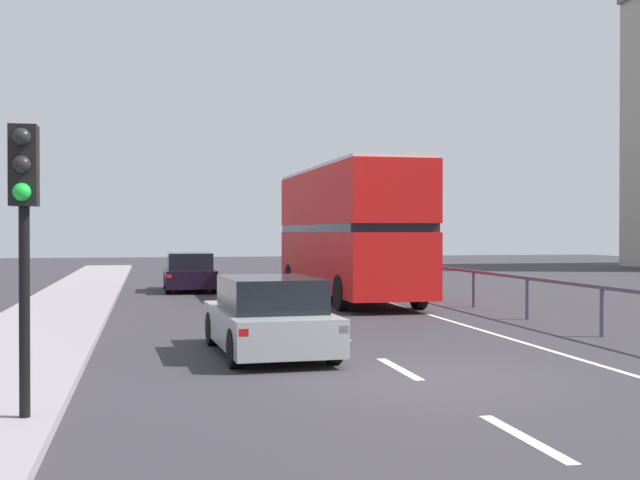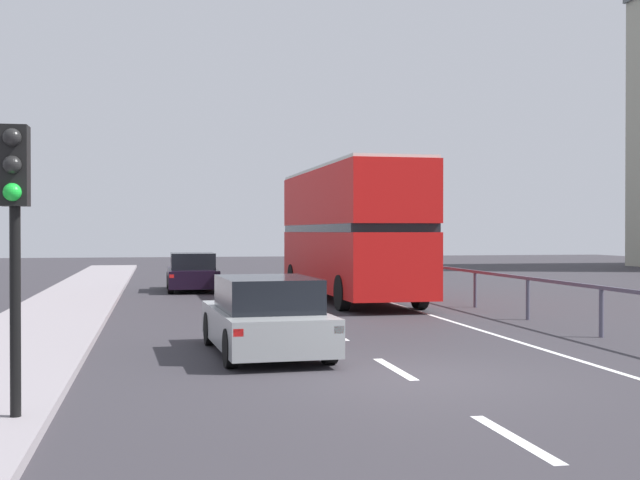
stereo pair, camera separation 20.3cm
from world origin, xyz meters
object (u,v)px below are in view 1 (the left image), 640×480
(hatchback_car_near, at_px, (269,317))
(sedan_car_ahead, at_px, (190,273))
(double_decker_bus_red, at_px, (348,229))
(traffic_signal_pole, at_px, (24,198))

(hatchback_car_near, relative_size, sedan_car_ahead, 1.04)
(double_decker_bus_red, xyz_separation_m, hatchback_car_near, (-4.19, -11.38, -1.61))
(traffic_signal_pole, relative_size, sedan_car_ahead, 0.79)
(double_decker_bus_red, distance_m, traffic_signal_pole, 18.20)
(traffic_signal_pole, bearing_deg, sedan_car_ahead, 82.46)
(traffic_signal_pole, height_order, sedan_car_ahead, traffic_signal_pole)
(double_decker_bus_red, height_order, traffic_signal_pole, double_decker_bus_red)
(sedan_car_ahead, bearing_deg, double_decker_bus_red, -46.03)
(sedan_car_ahead, bearing_deg, hatchback_car_near, -87.99)
(hatchback_car_near, distance_m, traffic_signal_pole, 6.47)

